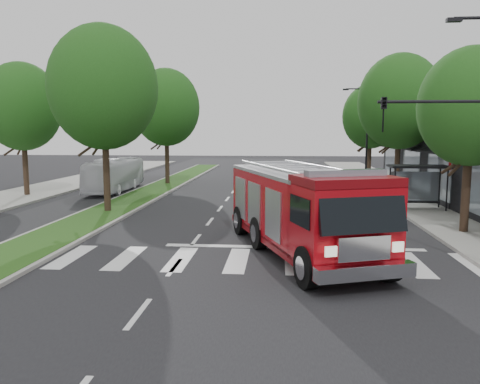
# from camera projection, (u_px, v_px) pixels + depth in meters

# --- Properties ---
(ground) EXTENTS (140.00, 140.00, 0.00)m
(ground) POSITION_uv_depth(u_px,v_px,m) (196.00, 240.00, 19.44)
(ground) COLOR black
(ground) RESTS_ON ground
(sidewalk_right) EXTENTS (5.00, 80.00, 0.15)m
(sidewalk_right) POSITION_uv_depth(u_px,v_px,m) (429.00, 205.00, 28.28)
(sidewalk_right) COLOR gray
(sidewalk_right) RESTS_ON ground
(sidewalk_left) EXTENTS (5.00, 80.00, 0.15)m
(sidewalk_left) POSITION_uv_depth(u_px,v_px,m) (4.00, 200.00, 30.51)
(sidewalk_left) COLOR gray
(sidewalk_left) RESTS_ON ground
(median) EXTENTS (3.00, 50.00, 0.15)m
(median) POSITION_uv_depth(u_px,v_px,m) (162.00, 187.00, 37.71)
(median) COLOR gray
(median) RESTS_ON ground
(bus_shelter) EXTENTS (3.20, 1.60, 2.61)m
(bus_shelter) POSITION_uv_depth(u_px,v_px,m) (417.00, 175.00, 26.31)
(bus_shelter) COLOR black
(bus_shelter) RESTS_ON ground
(tree_right_near) EXTENTS (4.40, 4.40, 8.05)m
(tree_right_near) POSITION_uv_depth(u_px,v_px,m) (471.00, 107.00, 19.77)
(tree_right_near) COLOR black
(tree_right_near) RESTS_ON ground
(tree_right_mid) EXTENTS (5.60, 5.60, 9.72)m
(tree_right_mid) POSITION_uv_depth(u_px,v_px,m) (400.00, 102.00, 31.50)
(tree_right_mid) COLOR black
(tree_right_mid) RESTS_ON ground
(tree_right_far) EXTENTS (5.00, 5.00, 8.73)m
(tree_right_far) POSITION_uv_depth(u_px,v_px,m) (371.00, 116.00, 41.47)
(tree_right_far) COLOR black
(tree_right_far) RESTS_ON ground
(tree_median_near) EXTENTS (5.80, 5.80, 10.16)m
(tree_median_near) POSITION_uv_depth(u_px,v_px,m) (103.00, 88.00, 25.00)
(tree_median_near) COLOR black
(tree_median_near) RESTS_ON ground
(tree_median_far) EXTENTS (5.60, 5.60, 9.72)m
(tree_median_far) POSITION_uv_depth(u_px,v_px,m) (166.00, 107.00, 38.88)
(tree_median_far) COLOR black
(tree_median_far) RESTS_ON ground
(tree_left_mid) EXTENTS (5.20, 5.20, 9.16)m
(tree_left_mid) POSITION_uv_depth(u_px,v_px,m) (22.00, 107.00, 31.67)
(tree_left_mid) COLOR black
(tree_left_mid) RESTS_ON ground
(streetlight_right_near) EXTENTS (4.08, 0.22, 8.00)m
(streetlight_right_near) POSITION_uv_depth(u_px,v_px,m) (478.00, 125.00, 14.59)
(streetlight_right_near) COLOR black
(streetlight_right_near) RESTS_ON ground
(streetlight_right_far) EXTENTS (2.11, 0.20, 8.00)m
(streetlight_right_far) POSITION_uv_depth(u_px,v_px,m) (365.00, 132.00, 37.78)
(streetlight_right_far) COLOR black
(streetlight_right_far) RESTS_ON ground
(fire_engine) EXTENTS (5.94, 10.11, 3.37)m
(fire_engine) POSITION_uv_depth(u_px,v_px,m) (301.00, 210.00, 17.11)
(fire_engine) COLOR #68050A
(fire_engine) RESTS_ON ground
(city_bus) EXTENTS (2.36, 8.95, 2.47)m
(city_bus) POSITION_uv_depth(u_px,v_px,m) (115.00, 175.00, 35.51)
(city_bus) COLOR silver
(city_bus) RESTS_ON ground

